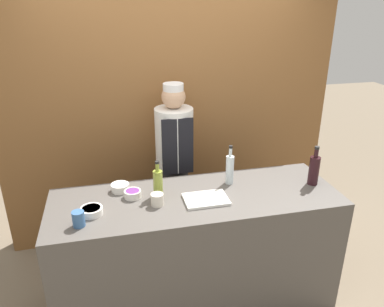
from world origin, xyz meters
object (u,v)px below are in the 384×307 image
object	(u,v)px
sauce_bowl_purple	(133,194)
bottle_wine	(314,170)
chef_center	(175,165)
bottle_oil	(158,183)
sauce_bowl_orange	(92,211)
sauce_bowl_white	(120,187)
cutting_board	(206,199)
cup_cream	(157,200)
cup_blue	(79,219)
bottle_clear	(230,169)

from	to	relation	value
sauce_bowl_purple	bottle_wine	bearing A→B (deg)	-4.25
chef_center	bottle_oil	bearing A→B (deg)	-110.41
sauce_bowl_orange	sauce_bowl_white	distance (m)	0.35
bottle_oil	chef_center	xyz separation A→B (m)	(0.24, 0.65, -0.18)
bottle_wine	cutting_board	bearing A→B (deg)	-175.89
sauce_bowl_orange	cup_cream	bearing A→B (deg)	2.52
cutting_board	chef_center	bearing A→B (deg)	95.44
sauce_bowl_orange	cup_blue	size ratio (longest dim) A/B	1.44
cutting_board	cup_cream	distance (m)	0.35
sauce_bowl_orange	sauce_bowl_white	bearing A→B (deg)	54.64
cutting_board	sauce_bowl_purple	bearing A→B (deg)	161.88
sauce_bowl_white	bottle_clear	bearing A→B (deg)	-4.43
sauce_bowl_orange	cup_cream	distance (m)	0.44
bottle_wine	cup_blue	bearing A→B (deg)	-173.80
sauce_bowl_orange	cup_blue	distance (m)	0.15
sauce_bowl_orange	sauce_bowl_purple	xyz separation A→B (m)	(0.28, 0.17, 0.00)
cutting_board	sauce_bowl_white	bearing A→B (deg)	154.10
cutting_board	cup_blue	world-z (taller)	cup_blue
bottle_oil	bottle_clear	bearing A→B (deg)	7.58
sauce_bowl_orange	chef_center	size ratio (longest dim) A/B	0.09
bottle_clear	cup_cream	xyz separation A→B (m)	(-0.59, -0.20, -0.08)
cutting_board	cup_cream	size ratio (longest dim) A/B	3.51
sauce_bowl_orange	sauce_bowl_purple	bearing A→B (deg)	30.26
sauce_bowl_orange	chef_center	xyz separation A→B (m)	(0.71, 0.80, -0.10)
cup_cream	sauce_bowl_orange	bearing A→B (deg)	-177.48
cutting_board	bottle_oil	bearing A→B (deg)	155.66
chef_center	sauce_bowl_white	bearing A→B (deg)	-134.70
sauce_bowl_purple	chef_center	size ratio (longest dim) A/B	0.07
sauce_bowl_purple	cutting_board	xyz separation A→B (m)	(0.50, -0.16, -0.02)
sauce_bowl_white	cup_cream	distance (m)	0.36
bottle_oil	bottle_wine	bearing A→B (deg)	-3.95
bottle_clear	sauce_bowl_orange	bearing A→B (deg)	-167.90
cutting_board	bottle_clear	xyz separation A→B (m)	(0.25, 0.22, 0.11)
sauce_bowl_orange	cutting_board	bearing A→B (deg)	0.16
cup_cream	sauce_bowl_purple	bearing A→B (deg)	136.92
sauce_bowl_orange	cup_blue	xyz separation A→B (m)	(-0.08, -0.12, 0.02)
bottle_clear	bottle_wine	bearing A→B (deg)	-14.17
sauce_bowl_orange	cutting_board	xyz separation A→B (m)	(0.79, 0.00, -0.02)
sauce_bowl_purple	cup_blue	world-z (taller)	cup_blue
bottle_clear	chef_center	size ratio (longest dim) A/B	0.19
bottle_oil	sauce_bowl_orange	bearing A→B (deg)	-162.64
sauce_bowl_orange	chef_center	bearing A→B (deg)	48.35
bottle_clear	bottle_oil	size ratio (longest dim) A/B	1.14
sauce_bowl_white	bottle_clear	size ratio (longest dim) A/B	0.43
cutting_board	cup_blue	bearing A→B (deg)	-171.71
cup_blue	bottle_clear	bearing A→B (deg)	17.29
sauce_bowl_orange	sauce_bowl_white	size ratio (longest dim) A/B	1.10
sauce_bowl_orange	bottle_wine	world-z (taller)	bottle_wine
bottle_wine	cup_blue	xyz separation A→B (m)	(-1.73, -0.19, -0.07)
bottle_oil	cup_cream	world-z (taller)	bottle_oil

